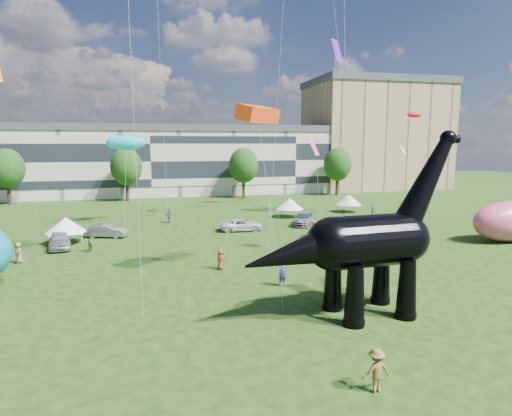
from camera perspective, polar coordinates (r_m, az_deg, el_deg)
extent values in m
plane|color=#16330C|center=(24.79, 5.50, -14.20)|extent=(220.00, 220.00, 0.00)
cube|color=beige|center=(83.68, -13.82, 5.84)|extent=(78.00, 11.00, 12.00)
cube|color=tan|center=(98.80, 15.52, 9.06)|extent=(28.00, 18.00, 22.00)
cylinder|color=#382314|center=(78.32, -30.03, 1.55)|extent=(0.56, 0.56, 3.20)
ellipsoid|color=#14380F|center=(77.98, -30.29, 4.99)|extent=(5.20, 5.20, 6.24)
cylinder|color=#382314|center=(75.16, -16.78, 2.08)|extent=(0.56, 0.56, 3.20)
ellipsoid|color=#14380F|center=(74.81, -16.93, 5.68)|extent=(5.20, 5.20, 6.24)
cylinder|color=#382314|center=(76.61, -1.67, 2.56)|extent=(0.56, 0.56, 3.20)
ellipsoid|color=#14380F|center=(76.27, -1.68, 6.09)|extent=(5.20, 5.20, 6.24)
cylinder|color=#382314|center=(82.18, 10.73, 2.82)|extent=(0.56, 0.56, 3.20)
ellipsoid|color=#14380F|center=(81.85, 10.82, 6.11)|extent=(5.20, 5.20, 6.24)
cone|color=black|center=(23.57, 13.03, -11.37)|extent=(1.21, 1.21, 3.26)
sphere|color=black|center=(24.09, 12.91, -14.58)|extent=(1.20, 1.20, 1.20)
cone|color=black|center=(25.53, 10.22, -9.72)|extent=(1.21, 1.21, 3.26)
sphere|color=black|center=(26.01, 10.14, -12.72)|extent=(1.20, 1.20, 1.20)
cone|color=black|center=(25.35, 19.46, -10.21)|extent=(1.21, 1.21, 3.26)
sphere|color=black|center=(25.83, 19.30, -13.24)|extent=(1.20, 1.20, 1.20)
cone|color=black|center=(27.18, 16.36, -8.80)|extent=(1.21, 1.21, 3.26)
sphere|color=black|center=(27.63, 16.24, -11.65)|extent=(1.20, 1.20, 1.20)
cylinder|color=black|center=(24.61, 14.84, -4.25)|extent=(4.80, 3.30, 2.94)
sphere|color=black|center=(23.46, 10.13, -4.72)|extent=(2.94, 2.94, 2.94)
sphere|color=black|center=(25.90, 19.10, -3.80)|extent=(2.83, 2.83, 2.83)
cone|color=black|center=(26.27, 21.74, 3.18)|extent=(4.22, 1.96, 5.76)
sphere|color=black|center=(27.06, 24.22, 8.48)|extent=(0.91, 0.91, 0.91)
cylinder|color=black|center=(27.28, 24.73, 8.33)|extent=(0.80, 0.54, 0.48)
cone|color=black|center=(22.59, 5.06, -6.08)|extent=(5.92, 2.75, 3.19)
imported|color=silver|center=(43.55, -24.70, -3.87)|extent=(2.74, 4.97, 1.60)
imported|color=slate|center=(46.81, -19.29, -2.88)|extent=(4.42, 2.60, 1.38)
imported|color=white|center=(47.51, -1.93, -2.27)|extent=(4.90, 2.48, 1.33)
imported|color=#595960|center=(51.25, 6.38, -1.45)|extent=(4.38, 5.34, 1.46)
cube|color=white|center=(56.49, 4.51, -0.18)|extent=(3.68, 3.68, 0.11)
cone|color=white|center=(56.38, 4.52, 0.58)|extent=(4.66, 4.66, 1.41)
cylinder|color=#999999|center=(55.38, 3.05, -0.88)|extent=(0.06, 0.06, 1.04)
cylinder|color=#999999|center=(55.20, 5.78, -0.95)|extent=(0.06, 0.06, 1.04)
cylinder|color=#999999|center=(57.97, 3.29, -0.46)|extent=(0.06, 0.06, 1.04)
cylinder|color=#999999|center=(57.80, 5.90, -0.52)|extent=(0.06, 0.06, 1.04)
cube|color=silver|center=(61.90, 12.21, 0.42)|extent=(3.57, 3.57, 0.11)
cone|color=silver|center=(61.80, 12.23, 1.12)|extent=(4.52, 4.52, 1.42)
cylinder|color=#999999|center=(60.50, 11.12, -0.23)|extent=(0.06, 0.06, 1.04)
cylinder|color=#999999|center=(60.87, 13.60, -0.25)|extent=(0.06, 0.06, 1.04)
cylinder|color=#999999|center=(63.10, 10.84, 0.14)|extent=(0.06, 0.06, 1.04)
cylinder|color=#999999|center=(63.47, 13.22, 0.11)|extent=(0.06, 0.06, 1.04)
cube|color=white|center=(45.29, -23.98, -3.02)|extent=(3.34, 3.34, 0.12)
cone|color=white|center=(45.14, -24.04, -2.04)|extent=(4.22, 4.22, 1.47)
cylinder|color=#999999|center=(44.13, -25.78, -4.13)|extent=(0.06, 0.06, 1.08)
cylinder|color=#999999|center=(44.00, -22.22, -3.95)|extent=(0.06, 0.06, 1.08)
cylinder|color=#999999|center=(46.81, -25.56, -3.43)|extent=(0.06, 0.06, 1.08)
cylinder|color=#999999|center=(46.69, -22.20, -3.26)|extent=(0.06, 0.06, 1.08)
ellipsoid|color=#D85472|center=(49.05, 30.67, -1.53)|extent=(8.20, 4.35, 4.02)
imported|color=#993E26|center=(33.15, -4.77, -6.87)|extent=(0.83, 0.91, 1.56)
imported|color=#94734A|center=(39.58, -29.10, -5.26)|extent=(0.91, 1.01, 1.74)
imported|color=black|center=(47.67, 19.78, -2.54)|extent=(1.59, 0.65, 1.66)
imported|color=brown|center=(18.32, 15.73, -20.12)|extent=(1.17, 0.72, 1.76)
imported|color=#34772F|center=(41.06, -21.09, -4.37)|extent=(0.87, 0.96, 1.61)
imported|color=navy|center=(29.30, 3.56, -8.67)|extent=(0.77, 0.64, 1.81)
imported|color=olive|center=(45.02, 7.71, -2.74)|extent=(0.88, 1.19, 1.65)
imported|color=#5C2D66|center=(53.30, -11.55, -1.03)|extent=(1.00, 1.04, 1.74)
imported|color=teal|center=(59.74, 15.30, -0.20)|extent=(0.51, 0.66, 1.62)
ellipsoid|color=red|center=(66.14, 20.35, 11.59)|extent=(2.29, 2.26, 0.87)
plane|color=#E64067|center=(59.30, 7.62, 8.31)|extent=(2.87, 3.29, 2.79)
plane|color=#5F18A8|center=(65.46, 10.77, 19.92)|extent=(2.97, 2.81, 3.12)
ellipsoid|color=#0CA5B4|center=(52.51, -16.96, 8.34)|extent=(3.77, 4.92, 1.75)
cube|color=red|center=(30.24, 0.22, 12.43)|extent=(3.56, 3.36, 1.33)
plane|color=silver|center=(74.18, 19.02, 7.33)|extent=(1.65, 1.64, 1.29)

